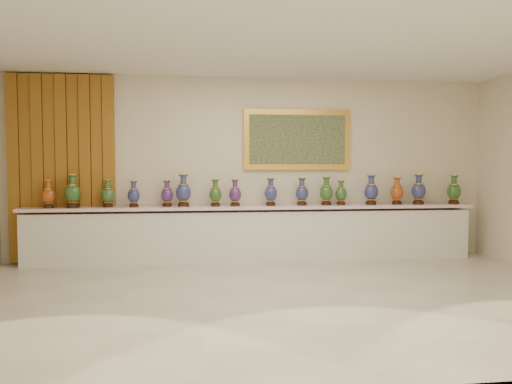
# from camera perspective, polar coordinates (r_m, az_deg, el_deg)

# --- Properties ---
(ground) EXTENTS (8.00, 8.00, 0.00)m
(ground) POSITION_cam_1_polar(r_m,az_deg,el_deg) (6.03, 2.39, -11.85)
(ground) COLOR beige
(ground) RESTS_ON ground
(room) EXTENTS (8.00, 8.00, 8.00)m
(room) POSITION_cam_1_polar(r_m,az_deg,el_deg) (8.32, -17.22, 3.08)
(room) COLOR beige
(room) RESTS_ON ground
(counter) EXTENTS (7.28, 0.48, 0.90)m
(counter) POSITION_cam_1_polar(r_m,az_deg,el_deg) (8.15, -0.23, -4.82)
(counter) COLOR white
(counter) RESTS_ON ground
(vase_0) EXTENTS (0.22, 0.22, 0.43)m
(vase_0) POSITION_cam_1_polar(r_m,az_deg,el_deg) (8.28, -22.62, -0.36)
(vase_0) COLOR black
(vase_0) RESTS_ON counter
(vase_1) EXTENTS (0.25, 0.25, 0.52)m
(vase_1) POSITION_cam_1_polar(r_m,az_deg,el_deg) (8.19, -20.20, -0.08)
(vase_1) COLOR black
(vase_1) RESTS_ON counter
(vase_2) EXTENTS (0.27, 0.27, 0.43)m
(vase_2) POSITION_cam_1_polar(r_m,az_deg,el_deg) (8.14, -16.56, -0.30)
(vase_2) COLOR black
(vase_2) RESTS_ON counter
(vase_3) EXTENTS (0.24, 0.24, 0.42)m
(vase_3) POSITION_cam_1_polar(r_m,az_deg,el_deg) (8.06, -13.80, -0.36)
(vase_3) COLOR black
(vase_3) RESTS_ON counter
(vase_4) EXTENTS (0.24, 0.24, 0.42)m
(vase_4) POSITION_cam_1_polar(r_m,az_deg,el_deg) (8.06, -10.13, -0.30)
(vase_4) COLOR black
(vase_4) RESTS_ON counter
(vase_5) EXTENTS (0.27, 0.27, 0.52)m
(vase_5) POSITION_cam_1_polar(r_m,az_deg,el_deg) (7.98, -8.29, -0.00)
(vase_5) COLOR black
(vase_5) RESTS_ON counter
(vase_6) EXTENTS (0.27, 0.27, 0.43)m
(vase_6) POSITION_cam_1_polar(r_m,az_deg,el_deg) (8.01, -4.68, -0.24)
(vase_6) COLOR black
(vase_6) RESTS_ON counter
(vase_7) EXTENTS (0.24, 0.24, 0.43)m
(vase_7) POSITION_cam_1_polar(r_m,az_deg,el_deg) (8.03, -2.41, -0.23)
(vase_7) COLOR black
(vase_7) RESTS_ON counter
(vase_8) EXTENTS (0.23, 0.23, 0.45)m
(vase_8) POSITION_cam_1_polar(r_m,az_deg,el_deg) (8.11, 1.69, -0.14)
(vase_8) COLOR black
(vase_8) RESTS_ON counter
(vase_9) EXTENTS (0.23, 0.23, 0.45)m
(vase_9) POSITION_cam_1_polar(r_m,az_deg,el_deg) (8.22, 5.26, -0.10)
(vase_9) COLOR black
(vase_9) RESTS_ON counter
(vase_10) EXTENTS (0.28, 0.28, 0.47)m
(vase_10) POSITION_cam_1_polar(r_m,az_deg,el_deg) (8.32, 8.04, -0.03)
(vase_10) COLOR black
(vase_10) RESTS_ON counter
(vase_11) EXTENTS (0.23, 0.23, 0.41)m
(vase_11) POSITION_cam_1_polar(r_m,az_deg,el_deg) (8.38, 9.70, -0.20)
(vase_11) COLOR black
(vase_11) RESTS_ON counter
(vase_12) EXTENTS (0.30, 0.30, 0.50)m
(vase_12) POSITION_cam_1_polar(r_m,az_deg,el_deg) (8.51, 13.02, 0.08)
(vase_12) COLOR black
(vase_12) RESTS_ON counter
(vase_13) EXTENTS (0.24, 0.24, 0.46)m
(vase_13) POSITION_cam_1_polar(r_m,az_deg,el_deg) (8.70, 15.81, -0.01)
(vase_13) COLOR black
(vase_13) RESTS_ON counter
(vase_14) EXTENTS (0.30, 0.30, 0.51)m
(vase_14) POSITION_cam_1_polar(r_m,az_deg,el_deg) (8.84, 18.08, 0.14)
(vase_14) COLOR black
(vase_14) RESTS_ON counter
(vase_15) EXTENTS (0.30, 0.30, 0.49)m
(vase_15) POSITION_cam_1_polar(r_m,az_deg,el_deg) (9.13, 21.68, 0.12)
(vase_15) COLOR black
(vase_15) RESTS_ON counter
(label_card) EXTENTS (0.10, 0.06, 0.00)m
(label_card) POSITION_cam_1_polar(r_m,az_deg,el_deg) (7.91, -8.30, -1.70)
(label_card) COLOR white
(label_card) RESTS_ON counter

